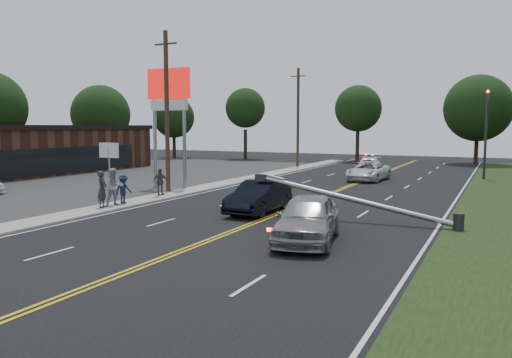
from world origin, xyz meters
The scene contains 23 objects.
ground centered at (0.00, 0.00, 0.00)m, with size 120.00×120.00×0.00m, color black.
parking_lot centered at (-20.00, 10.00, 0.01)m, with size 25.00×60.00×0.01m, color #2D2D2D.
sidewalk centered at (-8.40, 10.00, 0.06)m, with size 1.80×70.00×0.12m, color gray.
centerline_yellow centered at (0.00, 10.00, 0.01)m, with size 0.36×80.00×0.00m, color gold.
pylon_sign centered at (-10.50, 14.00, 6.00)m, with size 3.20×0.35×8.00m.
small_sign centered at (-14.00, 12.00, 2.33)m, with size 1.60×0.14×3.10m.
traffic_signal centered at (8.30, 30.00, 4.21)m, with size 0.28×0.41×7.05m.
fallen_streetlight centered at (4.19, 8.00, 0.92)m, with size 9.36×0.44×1.91m.
utility_pole_mid centered at (-9.20, 12.00, 5.08)m, with size 1.60×0.28×10.00m.
utility_pole_far centered at (-9.20, 34.00, 5.08)m, with size 1.60×0.28×10.00m.
tree_3 centered at (-34.06, 32.44, 5.62)m, with size 6.99×6.99×9.12m.
tree_4 centered at (-29.52, 40.98, 5.35)m, with size 5.41×5.41×8.06m.
tree_5 centered at (-20.06, 43.25, 6.47)m, with size 5.04×5.04×9.02m.
tree_6 centered at (-6.07, 45.43, 6.27)m, with size 5.51×5.51×9.04m.
tree_7 centered at (6.90, 46.92, 6.16)m, with size 7.31×7.31×9.83m.
crashed_sedan centered at (-0.99, 8.22, 0.78)m, with size 1.65×4.74×1.56m, color black.
waiting_sedan centered at (3.30, 3.46, 0.86)m, with size 2.03×5.04×1.72m, color gray.
emergency_a centered at (0.29, 24.95, 0.71)m, with size 2.36×5.12×1.42m, color silver.
emergency_b centered at (-1.23, 31.34, 0.69)m, with size 1.93×4.76×1.38m, color silver.
bystander_a centered at (-8.39, 5.39, 1.05)m, with size 0.68×0.45×1.87m, color #282930.
bystander_b centered at (-8.28, 6.15, 1.09)m, with size 0.94×0.73×1.94m, color #9E9DA2.
bystander_c centered at (-8.33, 6.89, 0.88)m, with size 0.99×0.57×1.53m, color #181F3D.
bystander_d centered at (-8.69, 10.50, 0.91)m, with size 0.92×0.38×1.57m, color #514541.
Camera 1 is at (9.58, -13.42, 4.21)m, focal length 35.00 mm.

